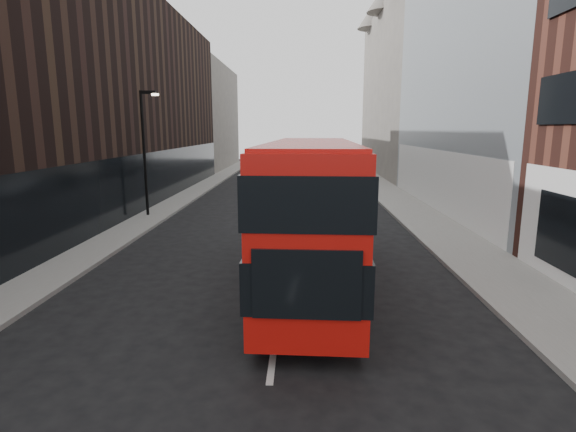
# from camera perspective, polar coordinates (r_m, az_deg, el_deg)

# --- Properties ---
(ground) EXTENTS (140.00, 140.00, 0.00)m
(ground) POSITION_cam_1_polar(r_m,az_deg,el_deg) (8.98, -2.74, -23.21)
(ground) COLOR black
(ground) RESTS_ON ground
(sidewalk_right) EXTENTS (3.00, 80.00, 0.15)m
(sidewalk_right) POSITION_cam_1_polar(r_m,az_deg,el_deg) (33.50, 13.53, 2.13)
(sidewalk_right) COLOR slate
(sidewalk_right) RESTS_ON ground
(sidewalk_left) EXTENTS (2.00, 80.00, 0.15)m
(sidewalk_left) POSITION_cam_1_polar(r_m,az_deg,el_deg) (33.90, -13.07, 2.25)
(sidewalk_left) COLOR slate
(sidewalk_left) RESTS_ON ground
(building_modern_block) EXTENTS (5.03, 22.00, 20.00)m
(building_modern_block) POSITION_cam_1_polar(r_m,az_deg,el_deg) (30.80, 23.68, 19.16)
(building_modern_block) COLOR #A0A6AA
(building_modern_block) RESTS_ON ground
(building_victorian) EXTENTS (6.50, 24.00, 21.00)m
(building_victorian) POSITION_cam_1_polar(r_m,az_deg,el_deg) (52.73, 13.98, 15.67)
(building_victorian) COLOR #68625C
(building_victorian) RESTS_ON ground
(building_left_mid) EXTENTS (5.00, 24.00, 14.00)m
(building_left_mid) POSITION_cam_1_polar(r_m,az_deg,el_deg) (39.37, -16.71, 13.37)
(building_left_mid) COLOR black
(building_left_mid) RESTS_ON ground
(building_left_far) EXTENTS (5.00, 20.00, 13.00)m
(building_left_far) POSITION_cam_1_polar(r_m,az_deg,el_deg) (60.65, -10.07, 12.18)
(building_left_far) COLOR #68625C
(building_left_far) RESTS_ON ground
(street_lamp) EXTENTS (1.06, 0.22, 7.00)m
(street_lamp) POSITION_cam_1_polar(r_m,az_deg,el_deg) (26.91, -17.69, 8.62)
(street_lamp) COLOR black
(street_lamp) RESTS_ON sidewalk_left
(red_bus) EXTENTS (3.15, 11.66, 4.67)m
(red_bus) POSITION_cam_1_polar(r_m,az_deg,el_deg) (14.54, 2.97, 1.23)
(red_bus) COLOR #B6100B
(red_bus) RESTS_ON ground
(grey_bus) EXTENTS (4.15, 12.19, 3.86)m
(grey_bus) POSITION_cam_1_polar(r_m,az_deg,el_deg) (52.76, 3.42, 7.72)
(grey_bus) COLOR black
(grey_bus) RESTS_ON ground
(car_a) EXTENTS (2.08, 4.63, 1.54)m
(car_a) POSITION_cam_1_polar(r_m,az_deg,el_deg) (25.23, 5.36, 1.17)
(car_a) COLOR black
(car_a) RESTS_ON ground
(car_b) EXTENTS (2.13, 4.77, 1.52)m
(car_b) POSITION_cam_1_polar(r_m,az_deg,el_deg) (33.72, 4.25, 3.64)
(car_b) COLOR #97999F
(car_b) RESTS_ON ground
(car_c) EXTENTS (2.29, 4.56, 1.27)m
(car_c) POSITION_cam_1_polar(r_m,az_deg,el_deg) (38.56, 4.72, 4.36)
(car_c) COLOR black
(car_c) RESTS_ON ground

